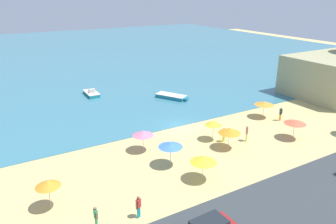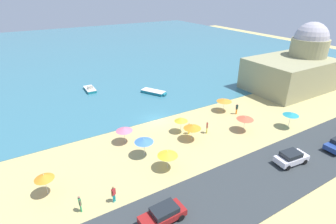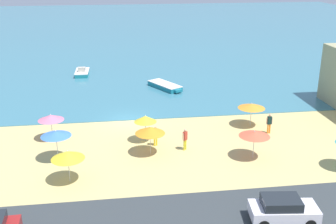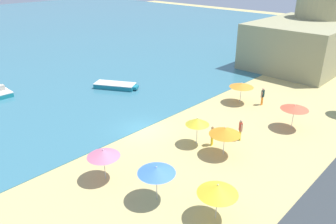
{
  "view_description": "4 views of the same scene",
  "coord_description": "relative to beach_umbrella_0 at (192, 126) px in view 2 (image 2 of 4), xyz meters",
  "views": [
    {
      "loc": [
        -19.8,
        -31.16,
        15.64
      ],
      "look_at": [
        -1.02,
        0.81,
        1.85
      ],
      "focal_mm": 35.0,
      "sensor_mm": 36.0,
      "label": 1
    },
    {
      "loc": [
        -16.98,
        -31.95,
        18.76
      ],
      "look_at": [
        0.88,
        -2.26,
        2.1
      ],
      "focal_mm": 28.0,
      "sensor_mm": 36.0,
      "label": 2
    },
    {
      "loc": [
        -1.39,
        -37.79,
        14.57
      ],
      "look_at": [
        3.43,
        -3.47,
        1.95
      ],
      "focal_mm": 45.0,
      "sensor_mm": 36.0,
      "label": 3
    },
    {
      "loc": [
        -16.98,
        -19.22,
        13.21
      ],
      "look_at": [
        1.29,
        -1.94,
        1.87
      ],
      "focal_mm": 35.0,
      "sensor_mm": 36.0,
      "label": 4
    }
  ],
  "objects": [
    {
      "name": "ground_plane",
      "position": [
        -1.43,
        7.59,
        -2.03
      ],
      "size": [
        160.0,
        160.0,
        0.0
      ],
      "primitive_type": "plane",
      "color": "tan"
    },
    {
      "name": "sea",
      "position": [
        -1.43,
        62.59,
        -2.01
      ],
      "size": [
        150.0,
        110.0,
        0.05
      ],
      "primitive_type": "cube",
      "color": "teal",
      "rests_on": "ground_plane"
    },
    {
      "name": "coastal_road",
      "position": [
        -1.43,
        -10.41,
        -2.0
      ],
      "size": [
        80.0,
        8.0,
        0.06
      ],
      "primitive_type": "cube",
      "color": "#31373A",
      "rests_on": "ground_plane"
    },
    {
      "name": "beach_umbrella_0",
      "position": [
        0.0,
        0.0,
        0.0
      ],
      "size": [
        2.35,
        2.35,
        2.37
      ],
      "color": "#B2B2B7",
      "rests_on": "ground_plane"
    },
    {
      "name": "beach_umbrella_1",
      "position": [
        -5.99,
        -3.63,
        -0.0
      ],
      "size": [
        2.3,
        2.3,
        2.38
      ],
      "color": "#B2B2B7",
      "rests_on": "ground_plane"
    },
    {
      "name": "beach_umbrella_2",
      "position": [
        14.16,
        -4.54,
        0.16
      ],
      "size": [
        2.24,
        2.24,
        2.45
      ],
      "color": "#B2B2B7",
      "rests_on": "ground_plane"
    },
    {
      "name": "beach_umbrella_3",
      "position": [
        -18.36,
        -1.03,
        0.18
      ],
      "size": [
        1.88,
        1.88,
        2.54
      ],
      "color": "#B2B2B7",
      "rests_on": "ground_plane"
    },
    {
      "name": "beach_umbrella_4",
      "position": [
        -7.15,
        -0.04,
        0.13
      ],
      "size": [
        2.29,
        2.29,
        2.43
      ],
      "color": "#B2B2B7",
      "rests_on": "ground_plane"
    },
    {
      "name": "beach_umbrella_5",
      "position": [
        -0.15,
        2.48,
        0.01
      ],
      "size": [
        1.88,
        1.88,
        2.38
      ],
      "color": "#B2B2B7",
      "rests_on": "ground_plane"
    },
    {
      "name": "beach_umbrella_6",
      "position": [
        9.77,
        4.65,
        -0.07
      ],
      "size": [
        2.48,
        2.48,
        2.25
      ],
      "color": "#B2B2B7",
      "rests_on": "ground_plane"
    },
    {
      "name": "beach_umbrella_7",
      "position": [
        -8.01,
        4.0,
        -0.03
      ],
      "size": [
        2.19,
        2.19,
        2.31
      ],
      "color": "#B2B2B7",
      "rests_on": "ground_plane"
    },
    {
      "name": "beach_umbrella_8",
      "position": [
        7.83,
        -1.83,
        -0.02
      ],
      "size": [
        2.38,
        2.38,
        2.27
      ],
      "color": "#B2B2B7",
      "rests_on": "ground_plane"
    },
    {
      "name": "bather_0",
      "position": [
        -13.03,
        -5.38,
        -1.01
      ],
      "size": [
        0.52,
        0.36,
        1.81
      ],
      "color": "teal",
      "rests_on": "ground_plane"
    },
    {
      "name": "bather_1",
      "position": [
        10.82,
        2.71,
        -1.0
      ],
      "size": [
        0.57,
        0.25,
        1.83
      ],
      "color": "orange",
      "rests_on": "ground_plane"
    },
    {
      "name": "bather_2",
      "position": [
        0.59,
        1.51,
        -1.1
      ],
      "size": [
        0.55,
        0.32,
        1.66
      ],
      "color": "yellow",
      "rests_on": "ground_plane"
    },
    {
      "name": "bather_3",
      "position": [
        -16.08,
        -4.93,
        -1.04
      ],
      "size": [
        0.24,
        0.57,
        1.77
      ],
      "color": "#31AD5F",
      "rests_on": "ground_plane"
    },
    {
      "name": "bather_4",
      "position": [
        2.85,
        0.35,
        -1.01
      ],
      "size": [
        0.44,
        0.42,
        1.82
      ],
      "color": "gold",
      "rests_on": "ground_plane"
    },
    {
      "name": "parked_car_1",
      "position": [
        -10.18,
        -9.84,
        -1.2
      ],
      "size": [
        4.19,
        2.01,
        1.46
      ],
      "color": "maroon",
      "rests_on": "coastal_road"
    },
    {
      "name": "parked_car_3",
      "position": [
        6.74,
        -10.26,
        -1.16
      ],
      "size": [
        4.09,
        2.25,
        1.55
      ],
      "color": "silver",
      "rests_on": "coastal_road"
    },
    {
      "name": "skiff_nearshore",
      "position": [
        -6.6,
        25.36,
        -1.66
      ],
      "size": [
        1.82,
        4.29,
        1.12
      ],
      "color": "teal",
      "rests_on": "sea"
    },
    {
      "name": "skiff_offshore",
      "position": [
        3.53,
        17.54,
        -1.69
      ],
      "size": [
        3.86,
        5.12,
        0.59
      ],
      "color": "#197689",
      "rests_on": "sea"
    },
    {
      "name": "harbor_fortress",
      "position": [
        29.72,
        6.09,
        2.35
      ],
      "size": [
        16.25,
        11.52,
        12.68
      ],
      "color": "#9A966D",
      "rests_on": "ground_plane"
    }
  ]
}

